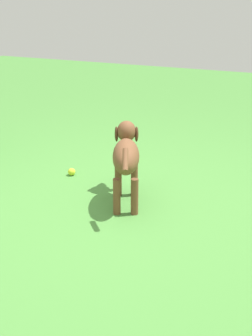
% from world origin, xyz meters
% --- Properties ---
extents(ground, '(14.00, 14.00, 0.00)m').
position_xyz_m(ground, '(0.00, 0.00, 0.00)').
color(ground, '#478438').
extents(dog, '(0.78, 0.43, 0.57)m').
position_xyz_m(dog, '(0.20, -0.05, 0.38)').
color(dog, brown).
rests_on(dog, ground).
extents(tennis_ball_0, '(0.07, 0.07, 0.07)m').
position_xyz_m(tennis_ball_0, '(0.47, 0.62, 0.03)').
color(tennis_ball_0, '#CBDD2E').
rests_on(tennis_ball_0, ground).
extents(tennis_ball_1, '(0.07, 0.07, 0.07)m').
position_xyz_m(tennis_ball_1, '(1.04, 0.29, 0.03)').
color(tennis_ball_1, '#CADF34').
rests_on(tennis_ball_1, ground).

